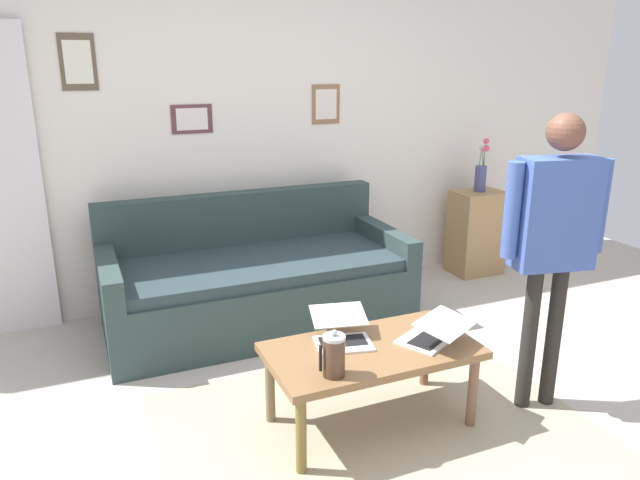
{
  "coord_description": "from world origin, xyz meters",
  "views": [
    {
      "loc": [
        1.31,
        2.21,
        1.82
      ],
      "look_at": [
        0.01,
        -0.86,
        0.8
      ],
      "focal_mm": 33.39,
      "sensor_mm": 36.0,
      "label": 1
    }
  ],
  "objects": [
    {
      "name": "ground_plane",
      "position": [
        0.0,
        0.0,
        0.0
      ],
      "size": [
        7.68,
        7.68,
        0.0
      ],
      "primitive_type": "plane",
      "color": "#BDB2A5"
    },
    {
      "name": "area_rug",
      "position": [
        0.02,
        -0.06,
        0.0
      ],
      "size": [
        2.13,
        1.65,
        0.01
      ],
      "primitive_type": "cube",
      "color": "tan",
      "rests_on": "ground_plane"
    },
    {
      "name": "back_wall",
      "position": [
        0.0,
        -2.2,
        1.35
      ],
      "size": [
        7.04,
        0.11,
        2.7
      ],
      "color": "silver",
      "rests_on": "ground_plane"
    },
    {
      "name": "couch",
      "position": [
        0.19,
        -1.59,
        0.3
      ],
      "size": [
        2.08,
        0.94,
        0.88
      ],
      "color": "#2D3F3E",
      "rests_on": "ground_plane"
    },
    {
      "name": "coffee_table",
      "position": [
        0.02,
        -0.16,
        0.38
      ],
      "size": [
        1.05,
        0.56,
        0.44
      ],
      "color": "brown",
      "rests_on": "ground_plane"
    },
    {
      "name": "laptop_left",
      "position": [
        -0.3,
        -0.1,
        0.48
      ],
      "size": [
        0.41,
        0.42,
        0.14
      ],
      "color": "silver",
      "rests_on": "coffee_table"
    },
    {
      "name": "laptop_center",
      "position": [
        0.13,
        -0.28,
        0.48
      ],
      "size": [
        0.34,
        0.38,
        0.13
      ],
      "color": "silver",
      "rests_on": "coffee_table"
    },
    {
      "name": "french_press",
      "position": [
        0.31,
        0.01,
        0.54
      ],
      "size": [
        0.12,
        0.1,
        0.23
      ],
      "color": "#4C3323",
      "rests_on": "coffee_table"
    },
    {
      "name": "side_shelf",
      "position": [
        -1.9,
        -1.85,
        0.36
      ],
      "size": [
        0.42,
        0.32,
        0.73
      ],
      "color": "#A57E51",
      "rests_on": "ground_plane"
    },
    {
      "name": "flower_vase",
      "position": [
        -1.9,
        -1.84,
        0.88
      ],
      "size": [
        0.1,
        0.1,
        0.45
      ],
      "color": "#444773",
      "rests_on": "side_shelf"
    },
    {
      "name": "person_standing",
      "position": [
        -0.89,
        0.03,
        1.01
      ],
      "size": [
        0.56,
        0.25,
        1.57
      ],
      "color": "#282521",
      "rests_on": "ground_plane"
    }
  ]
}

